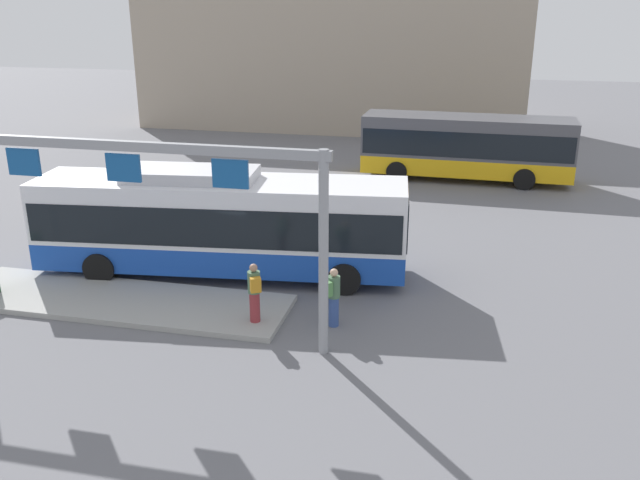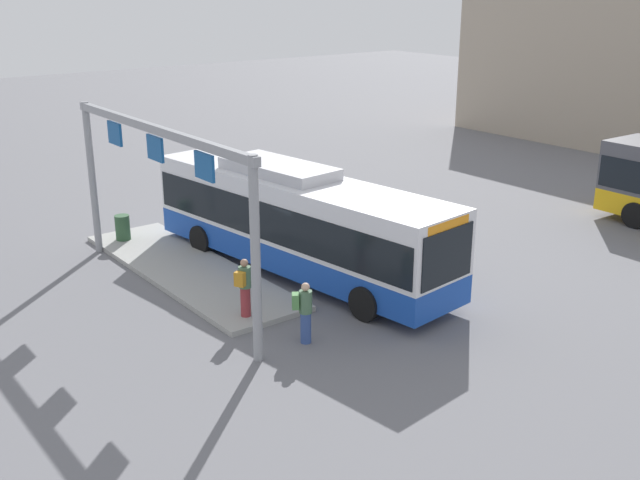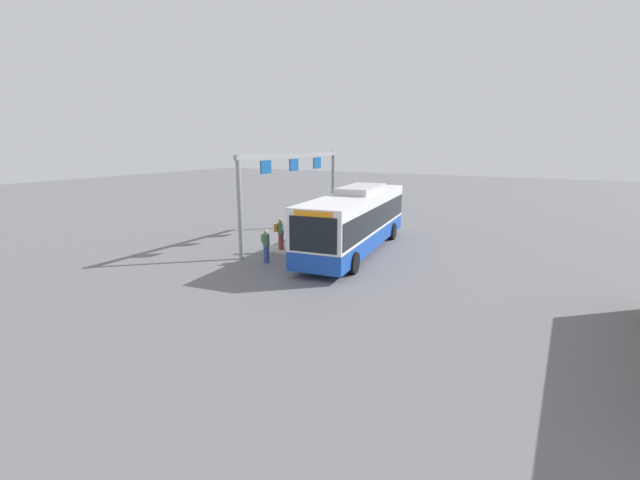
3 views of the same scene
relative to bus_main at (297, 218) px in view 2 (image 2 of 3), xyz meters
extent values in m
plane|color=slate|center=(0.01, 0.00, -1.81)|extent=(120.00, 120.00, 0.00)
cube|color=#9E9E99|center=(-2.13, -2.86, -1.73)|extent=(10.00, 2.80, 0.16)
cube|color=#1947AD|center=(0.01, 0.00, -1.04)|extent=(11.87, 3.82, 0.85)
cube|color=silver|center=(0.01, 0.00, 0.34)|extent=(11.87, 3.82, 1.90)
cube|color=black|center=(0.01, 0.00, 0.14)|extent=(11.64, 3.83, 1.20)
cube|color=black|center=(5.82, 0.67, 0.24)|extent=(0.28, 2.12, 1.50)
cube|color=#B7B7BC|center=(-0.86, -0.10, 1.47)|extent=(4.25, 2.21, 0.36)
cube|color=orange|center=(5.75, 0.66, 1.09)|extent=(0.32, 1.75, 0.28)
cylinder|color=black|center=(3.87, 1.65, -1.31)|extent=(1.03, 0.41, 1.00)
cylinder|color=black|center=(4.15, -0.73, -1.31)|extent=(1.03, 0.41, 1.00)
cylinder|color=black|center=(-3.74, 0.78, -1.31)|extent=(1.03, 0.41, 1.00)
cylinder|color=black|center=(-3.46, -1.61, -1.31)|extent=(1.03, 0.41, 1.00)
cylinder|color=black|center=(4.11, 12.91, -1.31)|extent=(1.01, 0.32, 1.00)
cylinder|color=#334C8C|center=(4.26, -2.85, -1.39)|extent=(0.39, 0.39, 0.85)
cylinder|color=#476B4C|center=(4.26, -2.85, -0.66)|extent=(0.47, 0.47, 0.60)
sphere|color=tan|center=(4.26, -2.85, -0.25)|extent=(0.22, 0.22, 0.22)
cube|color=#4C8447|center=(4.12, -3.07, -0.63)|extent=(0.33, 0.30, 0.40)
cylinder|color=maroon|center=(2.20, -3.38, -1.23)|extent=(0.38, 0.38, 0.85)
cylinder|color=#476B4C|center=(2.20, -3.38, -0.50)|extent=(0.46, 0.46, 0.60)
sphere|color=#9E755B|center=(2.20, -3.38, -0.09)|extent=(0.22, 0.22, 0.22)
cube|color=#BF7F1E|center=(2.32, -3.61, -0.47)|extent=(0.33, 0.29, 0.40)
cylinder|color=gray|center=(-5.79, -4.36, 0.79)|extent=(0.24, 0.24, 5.20)
cylinder|color=gray|center=(4.31, -4.36, 0.79)|extent=(0.24, 0.24, 5.20)
cube|color=gray|center=(-0.74, -4.36, 3.24)|extent=(10.50, 0.20, 0.24)
cube|color=#144C8C|center=(-3.52, -4.36, 2.69)|extent=(0.90, 0.08, 0.70)
cube|color=#144C8C|center=(-0.74, -4.36, 2.69)|extent=(0.90, 0.08, 0.70)
cube|color=#144C8C|center=(2.04, -4.36, 2.69)|extent=(0.90, 0.08, 0.70)
cylinder|color=#2D5133|center=(-6.05, -3.33, -1.20)|extent=(0.52, 0.52, 0.90)
camera|label=1|loc=(7.60, -19.12, 6.62)|focal=37.98mm
camera|label=2|loc=(18.60, -13.45, 7.09)|focal=42.52mm
camera|label=3|loc=(20.77, 9.27, 3.92)|focal=24.06mm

